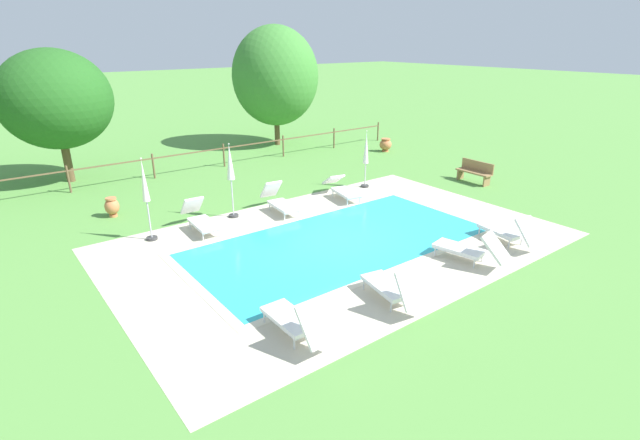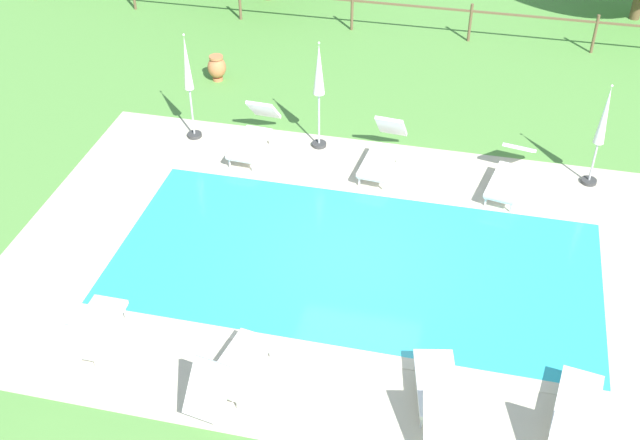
% 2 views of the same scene
% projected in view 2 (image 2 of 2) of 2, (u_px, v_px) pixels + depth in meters
% --- Properties ---
extents(ground_plane, '(160.00, 160.00, 0.00)m').
position_uv_depth(ground_plane, '(355.00, 262.00, 14.57)').
color(ground_plane, '#599342').
extents(pool_deck_paving, '(12.70, 8.28, 0.01)m').
position_uv_depth(pool_deck_paving, '(355.00, 262.00, 14.57)').
color(pool_deck_paving, beige).
rests_on(pool_deck_paving, ground).
extents(swimming_pool_water, '(8.65, 4.22, 0.01)m').
position_uv_depth(swimming_pool_water, '(355.00, 262.00, 14.56)').
color(swimming_pool_water, '#2DB7C6').
rests_on(swimming_pool_water, ground).
extents(pool_coping_rim, '(9.13, 4.70, 0.01)m').
position_uv_depth(pool_coping_rim, '(355.00, 262.00, 14.56)').
color(pool_coping_rim, beige).
rests_on(pool_coping_rim, ground).
extents(sun_lounger_north_near_steps, '(0.89, 1.97, 0.95)m').
position_uv_depth(sun_lounger_north_near_steps, '(576.00, 415.00, 11.33)').
color(sun_lounger_north_near_steps, white).
rests_on(sun_lounger_north_near_steps, ground).
extents(sun_lounger_north_mid, '(0.91, 1.89, 1.02)m').
position_uv_depth(sun_lounger_north_mid, '(230.00, 371.00, 11.96)').
color(sun_lounger_north_mid, white).
rests_on(sun_lounger_north_mid, ground).
extents(sun_lounger_north_far, '(0.99, 2.12, 0.78)m').
position_uv_depth(sun_lounger_north_far, '(510.00, 172.00, 16.23)').
color(sun_lounger_north_far, white).
rests_on(sun_lounger_north_far, ground).
extents(sun_lounger_north_end, '(0.98, 2.00, 0.94)m').
position_uv_depth(sun_lounger_north_end, '(439.00, 395.00, 11.63)').
color(sun_lounger_north_end, white).
rests_on(sun_lounger_north_end, ground).
extents(sun_lounger_south_near_corner, '(0.79, 1.93, 0.97)m').
position_uv_depth(sun_lounger_south_near_corner, '(383.00, 151.00, 16.80)').
color(sun_lounger_south_near_corner, white).
rests_on(sun_lounger_south_near_corner, ground).
extents(sun_lounger_south_mid, '(0.61, 1.86, 0.99)m').
position_uv_depth(sun_lounger_south_mid, '(86.00, 334.00, 12.58)').
color(sun_lounger_south_mid, white).
rests_on(sun_lounger_south_mid, ground).
extents(sun_lounger_south_far, '(0.71, 1.94, 0.94)m').
position_uv_depth(sun_lounger_south_far, '(254.00, 134.00, 17.36)').
color(sun_lounger_south_far, white).
rests_on(sun_lounger_south_far, ground).
extents(patio_umbrella_closed_row_west, '(0.32, 0.32, 2.25)m').
position_uv_depth(patio_umbrella_closed_row_west, '(602.00, 125.00, 15.75)').
color(patio_umbrella_closed_row_west, '#383838').
rests_on(patio_umbrella_closed_row_west, ground).
extents(patio_umbrella_closed_row_centre, '(0.32, 0.32, 2.46)m').
position_uv_depth(patio_umbrella_closed_row_centre, '(188.00, 75.00, 17.10)').
color(patio_umbrella_closed_row_centre, '#383838').
rests_on(patio_umbrella_closed_row_centre, ground).
extents(patio_umbrella_closed_row_east, '(0.32, 0.32, 2.46)m').
position_uv_depth(patio_umbrella_closed_row_east, '(319.00, 79.00, 16.72)').
color(patio_umbrella_closed_row_east, '#383838').
rests_on(patio_umbrella_closed_row_east, ground).
extents(terracotta_urn_near_fence, '(0.46, 0.46, 0.65)m').
position_uv_depth(terracotta_urn_near_fence, '(217.00, 67.00, 19.95)').
color(terracotta_urn_near_fence, '#C67547').
rests_on(terracotta_urn_near_fence, ground).
extents(perimeter_fence, '(22.72, 0.08, 1.05)m').
position_uv_depth(perimeter_fence, '(411.00, 11.00, 21.85)').
color(perimeter_fence, brown).
rests_on(perimeter_fence, ground).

